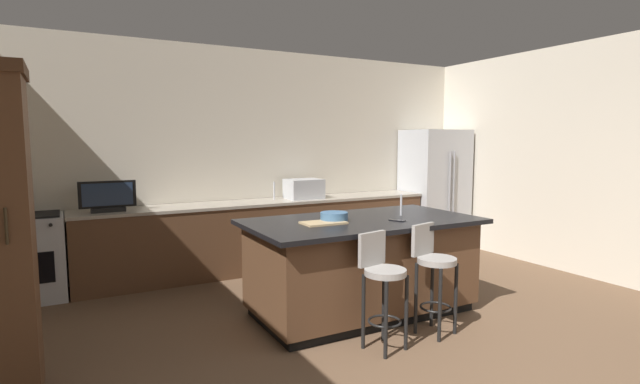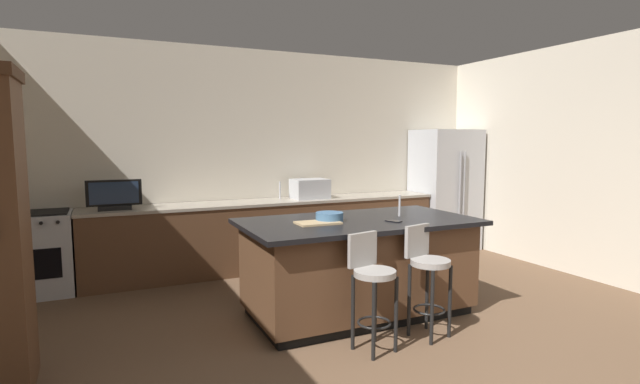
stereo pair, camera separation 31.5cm
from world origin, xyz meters
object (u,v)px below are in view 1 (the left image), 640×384
at_px(refrigerator, 434,189).
at_px(bar_stool_left, 382,281).
at_px(tv_monitor, 108,198).
at_px(cutting_board, 323,223).
at_px(fruit_bowl, 334,217).
at_px(tv_remote, 333,217).
at_px(range_oven, 28,258).
at_px(kitchen_island, 362,265).
at_px(bar_stool_right, 433,269).
at_px(microwave, 304,189).
at_px(cell_phone, 397,220).

relative_size(refrigerator, bar_stool_left, 1.96).
height_order(tv_monitor, cutting_board, tv_monitor).
bearing_deg(bar_stool_left, fruit_bowl, 77.89).
relative_size(tv_monitor, tv_remote, 3.50).
xyz_separation_m(refrigerator, range_oven, (-5.55, 0.06, -0.47)).
height_order(kitchen_island, tv_monitor, tv_monitor).
relative_size(range_oven, cutting_board, 2.33).
xyz_separation_m(bar_stool_right, fruit_bowl, (-0.58, 0.74, 0.40)).
distance_m(kitchen_island, fruit_bowl, 0.59).
distance_m(kitchen_island, tv_monitor, 2.93).
relative_size(bar_stool_right, cutting_board, 2.43).
distance_m(range_oven, bar_stool_right, 4.18).
distance_m(kitchen_island, range_oven, 3.52).
bearing_deg(microwave, fruit_bowl, -108.49).
relative_size(range_oven, fruit_bowl, 3.54).
bearing_deg(cutting_board, tv_monitor, 130.17).
relative_size(bar_stool_left, tv_remote, 5.59).
bearing_deg(range_oven, fruit_bowl, -36.89).
bearing_deg(bar_stool_right, cutting_board, 122.83).
bearing_deg(tv_remote, bar_stool_left, -116.97).
bearing_deg(refrigerator, cell_phone, -137.92).
xyz_separation_m(range_oven, bar_stool_left, (2.61, -2.74, 0.11)).
height_order(kitchen_island, tv_remote, tv_remote).
xyz_separation_m(fruit_bowl, tv_remote, (0.09, 0.17, -0.03)).
xyz_separation_m(range_oven, bar_stool_right, (3.19, -2.70, 0.12)).
height_order(tv_monitor, bar_stool_right, tv_monitor).
bearing_deg(bar_stool_left, refrigerator, 30.45).
bearing_deg(refrigerator, range_oven, 179.38).
bearing_deg(tv_remote, bar_stool_right, -83.34).
height_order(range_oven, cell_phone, cell_phone).
relative_size(range_oven, cell_phone, 6.16).
height_order(microwave, cutting_board, microwave).
bearing_deg(tv_monitor, microwave, 1.20).
bearing_deg(refrigerator, kitchen_island, -143.89).
height_order(bar_stool_left, tv_remote, tv_remote).
bearing_deg(bar_stool_left, tv_monitor, 112.02).
bearing_deg(fruit_bowl, cutting_board, -156.44).
bearing_deg(tv_monitor, bar_stool_left, -56.05).
bearing_deg(cell_phone, kitchen_island, 110.52).
distance_m(range_oven, tv_monitor, 1.00).
xyz_separation_m(bar_stool_left, bar_stool_right, (0.58, 0.04, 0.01)).
bearing_deg(refrigerator, cutting_board, -147.55).
bearing_deg(tv_monitor, bar_stool_right, -47.91).
relative_size(kitchen_island, tv_monitor, 3.80).
relative_size(cell_phone, cutting_board, 0.38).
xyz_separation_m(microwave, fruit_bowl, (-0.66, -1.96, -0.06)).
relative_size(fruit_bowl, tv_remote, 1.54).
distance_m(fruit_bowl, tv_remote, 0.19).
xyz_separation_m(kitchen_island, bar_stool_left, (-0.30, -0.76, 0.09)).
bearing_deg(cell_phone, range_oven, 119.42).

